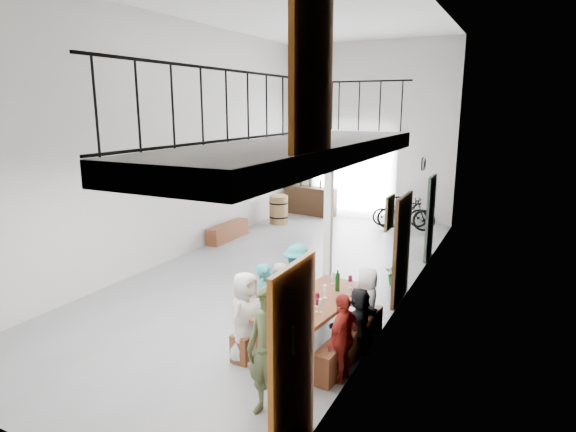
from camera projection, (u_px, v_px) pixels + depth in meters
The scene contains 24 objects.
floor at pixel (279, 273), 10.48m from camera, with size 12.00×12.00×0.00m, color slate.
room_walls at pixel (279, 106), 9.69m from camera, with size 12.00×12.00×12.00m.
gateway_portal at pixel (353, 174), 15.53m from camera, with size 2.80×0.08×2.80m, color white.
right_wall_decor at pixel (380, 229), 7.29m from camera, with size 0.07×8.28×5.07m.
balcony at pixel (303, 153), 6.23m from camera, with size 1.52×5.62×4.00m.
tasting_table at pixel (316, 306), 7.02m from camera, with size 1.10×2.17×0.79m.
bench_inner at pixel (274, 328), 7.44m from camera, with size 0.28×1.78×0.41m, color brown.
bench_wall at pixel (351, 342), 6.96m from camera, with size 0.25×1.94×0.45m, color brown.
tableware at pixel (315, 294), 6.91m from camera, with size 0.68×1.48×0.35m.
side_bench at pixel (228, 232), 13.08m from camera, with size 0.35×1.58×0.44m, color brown.
oak_barrel at pixel (279, 210), 14.84m from camera, with size 0.59×0.59×0.87m.
serving_counter at pixel (310, 201), 16.07m from camera, with size 1.75×0.49×0.92m, color #3B2114.
counter_bottles at pixel (310, 183), 15.92m from camera, with size 1.49×0.30×0.28m.
guest_left_a at pixel (245, 317), 6.77m from camera, with size 0.64×0.42×1.32m, color silver.
guest_left_b at pixel (267, 306), 7.13m from camera, with size 0.48×0.32×1.32m, color teal.
guest_left_c at pixel (282, 298), 7.63m from camera, with size 0.57×0.44×1.16m, color silver.
guest_left_d at pixel (297, 282), 8.09m from camera, with size 0.86×0.49×1.33m, color teal.
guest_right_a at pixel (343, 337), 6.29m from camera, with size 0.71×0.30×1.21m, color #A1231B.
guest_right_b at pixel (359, 323), 6.89m from camera, with size 0.98×0.31×1.06m, color black.
guest_right_c at pixel (367, 304), 7.38m from camera, with size 0.57×0.37×1.17m, color silver.
host_standing at pixel (269, 353), 5.50m from camera, with size 0.58×0.38×1.60m, color #48542F.
potted_plant at pixel (396, 274), 9.73m from camera, with size 0.43×0.38×0.48m, color #22541B.
bicycle_near at pixel (400, 213), 14.45m from camera, with size 0.57×1.64×0.86m, color black.
bicycle_far at pixel (406, 213), 13.99m from camera, with size 0.47×1.67×1.01m, color black.
Camera 1 is at (4.59, -8.82, 3.56)m, focal length 30.00 mm.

